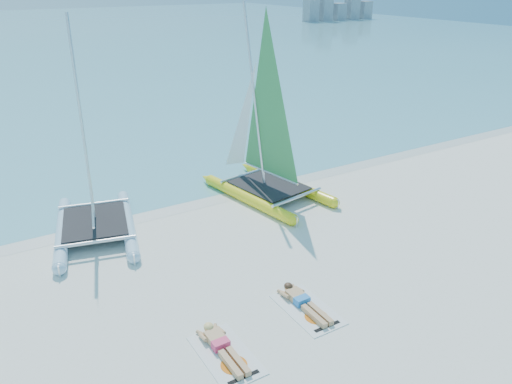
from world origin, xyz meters
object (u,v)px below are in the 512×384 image
sunbather_b (303,301)px  towel_a (226,355)px  catamaran_blue (88,172)px  sunbather_a (222,346)px  catamaran_yellow (260,136)px  towel_b (307,309)px

sunbather_b → towel_a: bearing=-166.7°
catamaran_blue → towel_a: bearing=-69.4°
catamaran_blue → sunbather_a: (0.88, -6.79, -1.85)m
catamaran_yellow → towel_b: bearing=-122.1°
towel_a → towel_b: size_ratio=1.00×
towel_a → sunbather_a: (0.00, 0.19, 0.11)m
sunbather_a → catamaran_blue: bearing=97.3°
catamaran_yellow → sunbather_b: size_ratio=3.94×
towel_b → sunbather_a: bearing=-175.6°
catamaran_blue → sunbather_a: catamaran_blue is taller
catamaran_blue → sunbather_a: bearing=-69.2°
catamaran_blue → catamaran_yellow: size_ratio=0.97×
catamaran_blue → towel_b: catamaran_blue is taller
sunbather_b → towel_b: bearing=-90.0°
towel_a → towel_b: bearing=8.9°
catamaran_blue → sunbather_b: 7.44m
towel_b → catamaran_blue: bearing=116.4°
catamaran_blue → towel_b: size_ratio=3.57×
catamaran_blue → sunbather_b: bearing=-49.5°
catamaran_blue → towel_b: 7.63m
towel_a → sunbather_b: size_ratio=1.07×
towel_a → catamaran_yellow: bearing=53.8°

